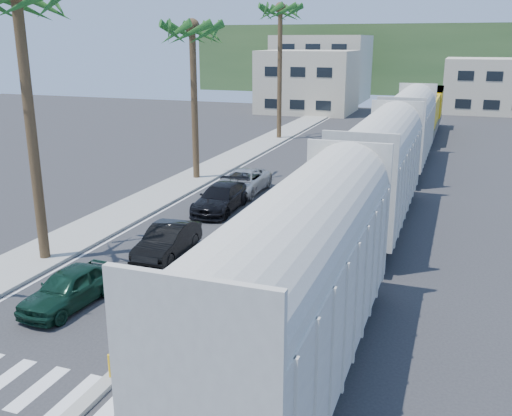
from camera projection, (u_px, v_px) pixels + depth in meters
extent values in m
plane|color=#28282B|center=(130.00, 363.00, 17.05)|extent=(140.00, 140.00, 0.00)
cube|color=gray|center=(212.00, 169.00, 42.35)|extent=(3.00, 90.00, 0.15)
cube|color=black|center=(391.00, 174.00, 40.92)|extent=(0.12, 100.00, 0.06)
cube|color=black|center=(412.00, 176.00, 40.45)|extent=(0.12, 100.00, 0.06)
cube|color=gray|center=(305.00, 196.00, 35.08)|extent=(0.45, 60.00, 0.15)
cylinder|color=yellow|center=(110.00, 366.00, 16.01)|extent=(0.10, 0.10, 0.70)
cylinder|color=yellow|center=(162.00, 319.00, 18.72)|extent=(0.10, 0.10, 0.70)
cylinder|color=yellow|center=(201.00, 283.00, 21.42)|extent=(0.10, 0.10, 0.70)
cylinder|color=yellow|center=(231.00, 256.00, 24.13)|extent=(0.10, 0.10, 0.70)
cylinder|color=yellow|center=(255.00, 234.00, 26.84)|extent=(0.10, 0.10, 0.70)
cylinder|color=yellow|center=(275.00, 217.00, 29.55)|extent=(0.10, 0.10, 0.70)
cylinder|color=yellow|center=(291.00, 202.00, 32.25)|extent=(0.10, 0.10, 0.70)
cylinder|color=yellow|center=(305.00, 189.00, 34.96)|extent=(0.10, 0.10, 0.70)
cylinder|color=yellow|center=(317.00, 178.00, 37.67)|extent=(0.10, 0.10, 0.70)
cylinder|color=yellow|center=(327.00, 169.00, 40.37)|extent=(0.10, 0.10, 0.70)
cylinder|color=yellow|center=(336.00, 161.00, 43.08)|extent=(0.10, 0.10, 0.70)
cylinder|color=yellow|center=(344.00, 154.00, 45.79)|extent=(0.10, 0.10, 0.70)
cylinder|color=yellow|center=(351.00, 148.00, 48.50)|extent=(0.10, 0.10, 0.70)
cylinder|color=yellow|center=(357.00, 142.00, 51.20)|extent=(0.10, 0.10, 0.70)
cylinder|color=yellow|center=(363.00, 137.00, 53.91)|extent=(0.10, 0.10, 0.70)
cube|color=silver|center=(90.00, 401.00, 15.25)|extent=(14.00, 2.20, 0.01)
cube|color=silver|center=(233.00, 172.00, 41.82)|extent=(0.12, 90.00, 0.01)
cube|color=silver|center=(359.00, 182.00, 38.80)|extent=(0.12, 90.00, 0.01)
cube|color=#B8B4A9|center=(299.00, 296.00, 15.28)|extent=(3.00, 12.88, 3.40)
cylinder|color=#B8B4A9|center=(301.00, 236.00, 14.79)|extent=(2.90, 12.58, 2.90)
cube|color=black|center=(298.00, 368.00, 15.90)|extent=(2.60, 12.88, 1.00)
cube|color=#B8B4A9|center=(379.00, 176.00, 28.81)|extent=(3.00, 12.88, 3.40)
cylinder|color=#B8B4A9|center=(381.00, 142.00, 28.33)|extent=(2.90, 12.58, 2.90)
cube|color=black|center=(377.00, 217.00, 29.43)|extent=(2.60, 12.88, 1.00)
cube|color=#B8B4A9|center=(408.00, 132.00, 42.35)|extent=(3.00, 12.88, 3.40)
cylinder|color=#B8B4A9|center=(410.00, 109.00, 41.87)|extent=(2.90, 12.58, 2.90)
cube|color=black|center=(406.00, 161.00, 42.97)|extent=(2.60, 12.88, 1.00)
cube|color=#4C4C4F|center=(422.00, 125.00, 57.25)|extent=(3.00, 17.00, 0.50)
cube|color=gold|center=(423.00, 111.00, 55.91)|extent=(2.70, 12.24, 2.60)
cube|color=gold|center=(428.00, 101.00, 61.95)|extent=(3.00, 3.74, 3.20)
cube|color=black|center=(422.00, 131.00, 57.42)|extent=(2.60, 13.60, 0.90)
cylinder|color=brown|center=(32.00, 136.00, 23.51)|extent=(0.44, 0.44, 11.00)
cylinder|color=brown|center=(194.00, 107.00, 38.19)|extent=(0.44, 0.44, 10.00)
sphere|color=#1A551D|center=(192.00, 26.00, 36.73)|extent=(3.20, 3.20, 3.20)
cylinder|color=brown|center=(280.00, 76.00, 54.05)|extent=(0.44, 0.44, 12.00)
sphere|color=#1A551D|center=(280.00, 8.00, 52.31)|extent=(3.20, 3.20, 3.20)
cube|color=#BEB297|center=(308.00, 82.00, 75.44)|extent=(12.00, 10.00, 8.00)
cube|color=#BEB297|center=(322.00, 68.00, 90.25)|extent=(14.00, 12.00, 10.00)
cube|color=#BEB297|center=(492.00, 86.00, 75.33)|extent=(12.00, 10.00, 7.00)
cube|color=#385628|center=(418.00, 59.00, 105.60)|extent=(80.00, 20.00, 12.00)
imported|color=black|center=(69.00, 288.00, 20.56)|extent=(2.26, 4.39, 1.42)
imported|color=black|center=(167.00, 241.00, 25.25)|extent=(1.99, 4.58, 1.46)
imported|color=black|center=(220.00, 198.00, 32.09)|extent=(2.40, 5.22, 1.47)
imported|color=#A9ACAF|center=(243.00, 182.00, 35.76)|extent=(2.49, 5.33, 1.47)
imported|color=#9EA0A5|center=(203.00, 334.00, 17.83)|extent=(0.79, 1.77, 0.89)
imported|color=white|center=(199.00, 308.00, 17.61)|extent=(0.61, 0.44, 1.55)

